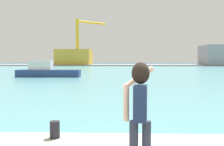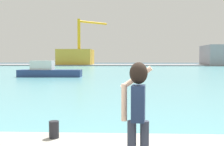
{
  "view_description": "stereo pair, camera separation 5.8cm",
  "coord_description": "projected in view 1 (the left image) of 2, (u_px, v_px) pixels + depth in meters",
  "views": [
    {
      "loc": [
        0.03,
        -4.32,
        2.37
      ],
      "look_at": [
        -0.32,
        4.8,
        1.88
      ],
      "focal_mm": 42.64,
      "sensor_mm": 36.0,
      "label": 1
    },
    {
      "loc": [
        0.09,
        -4.32,
        2.37
      ],
      "look_at": [
        -0.32,
        4.8,
        1.88
      ],
      "focal_mm": 42.64,
      "sensor_mm": 36.0,
      "label": 2
    }
  ],
  "objects": [
    {
      "name": "harbor_bollard",
      "position": [
        55.0,
        130.0,
        6.0
      ],
      "size": [
        0.22,
        0.22,
        0.38
      ],
      "primitive_type": "cylinder",
      "color": "black",
      "rests_on": "quay_promenade"
    },
    {
      "name": "warehouse_left",
      "position": [
        74.0,
        57.0,
        94.04
      ],
      "size": [
        11.81,
        11.57,
        5.31
      ],
      "primitive_type": "cube",
      "color": "gold",
      "rests_on": "far_shore_dock"
    },
    {
      "name": "warehouse_right",
      "position": [
        223.0,
        55.0,
        90.94
      ],
      "size": [
        13.78,
        12.4,
        6.63
      ],
      "primitive_type": "cube",
      "color": "gray",
      "rests_on": "far_shore_dock"
    },
    {
      "name": "person_photographer",
      "position": [
        140.0,
        105.0,
        4.15
      ],
      "size": [
        0.53,
        0.56,
        1.74
      ],
      "rotation": [
        0.0,
        0.0,
        1.44
      ],
      "color": "#2D3342",
      "rests_on": "quay_promenade"
    },
    {
      "name": "boat_moored",
      "position": [
        47.0,
        71.0,
        34.65
      ],
      "size": [
        8.16,
        2.45,
        2.12
      ],
      "rotation": [
        0.0,
        0.0,
        0.02
      ],
      "color": "navy",
      "rests_on": "harbor_water"
    },
    {
      "name": "far_shore_dock",
      "position": [
        122.0,
        65.0,
        96.23
      ],
      "size": [
        140.0,
        20.0,
        0.36
      ],
      "primitive_type": "cube",
      "color": "gray",
      "rests_on": "ground_plane"
    },
    {
      "name": "harbor_water",
      "position": [
        122.0,
        70.0,
        56.32
      ],
      "size": [
        140.0,
        100.0,
        0.02
      ],
      "primitive_type": "cube",
      "color": "#599EA8",
      "rests_on": "ground_plane"
    },
    {
      "name": "ground_plane",
      "position": [
        122.0,
        70.0,
        54.33
      ],
      "size": [
        220.0,
        220.0,
        0.0
      ],
      "primitive_type": "plane",
      "color": "#334751"
    },
    {
      "name": "port_crane",
      "position": [
        81.0,
        37.0,
        90.17
      ],
      "size": [
        9.46,
        8.5,
        15.41
      ],
      "color": "yellow",
      "rests_on": "far_shore_dock"
    }
  ]
}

